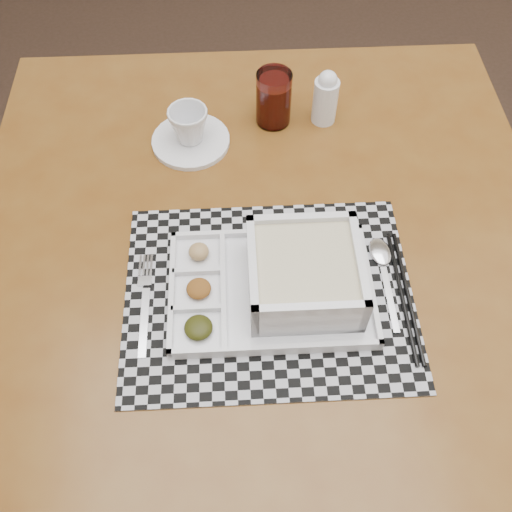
# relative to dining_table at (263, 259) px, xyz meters

# --- Properties ---
(floor) EXTENTS (5.00, 5.00, 0.00)m
(floor) POSITION_rel_dining_table_xyz_m (0.45, -0.29, -0.68)
(floor) COLOR black
(floor) RESTS_ON ground
(dining_table) EXTENTS (1.12, 1.12, 0.76)m
(dining_table) POSITION_rel_dining_table_xyz_m (0.00, 0.00, 0.00)
(dining_table) COLOR #5B3210
(dining_table) RESTS_ON ground
(placemat) EXTENTS (0.50, 0.41, 0.00)m
(placemat) POSITION_rel_dining_table_xyz_m (-0.01, -0.12, 0.08)
(placemat) COLOR #A6A6AD
(placemat) RESTS_ON dining_table
(serving_tray) EXTENTS (0.34, 0.26, 0.09)m
(serving_tray) POSITION_rel_dining_table_xyz_m (0.02, -0.12, 0.11)
(serving_tray) COLOR silver
(serving_tray) RESTS_ON placemat
(fork) EXTENTS (0.04, 0.19, 0.00)m
(fork) POSITION_rel_dining_table_xyz_m (-0.21, -0.10, 0.08)
(fork) COLOR silver
(fork) RESTS_ON placemat
(spoon) EXTENTS (0.04, 0.18, 0.01)m
(spoon) POSITION_rel_dining_table_xyz_m (0.18, -0.09, 0.08)
(spoon) COLOR silver
(spoon) RESTS_ON placemat
(chopsticks) EXTENTS (0.05, 0.24, 0.01)m
(chopsticks) POSITION_rel_dining_table_xyz_m (0.20, -0.16, 0.08)
(chopsticks) COLOR black
(chopsticks) RESTS_ON placemat
(saucer) EXTENTS (0.15, 0.15, 0.01)m
(saucer) POSITION_rel_dining_table_xyz_m (-0.10, 0.24, 0.08)
(saucer) COLOR silver
(saucer) RESTS_ON dining_table
(cup) EXTENTS (0.08, 0.08, 0.07)m
(cup) POSITION_rel_dining_table_xyz_m (-0.10, 0.24, 0.12)
(cup) COLOR silver
(cup) RESTS_ON saucer
(juice_glass) EXTENTS (0.07, 0.07, 0.11)m
(juice_glass) POSITION_rel_dining_table_xyz_m (0.07, 0.27, 0.13)
(juice_glass) COLOR white
(juice_glass) RESTS_ON dining_table
(creamer_bottle) EXTENTS (0.05, 0.05, 0.11)m
(creamer_bottle) POSITION_rel_dining_table_xyz_m (0.17, 0.26, 0.13)
(creamer_bottle) COLOR silver
(creamer_bottle) RESTS_ON dining_table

